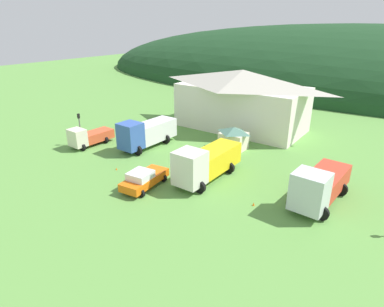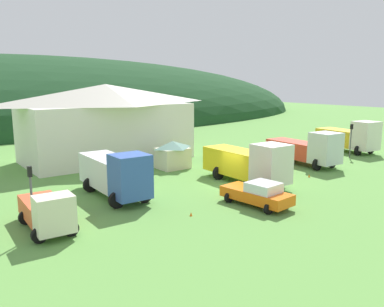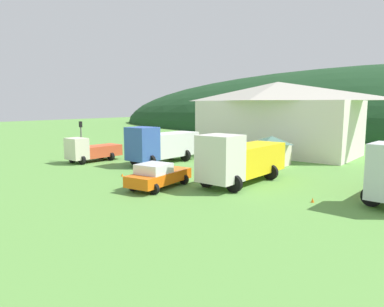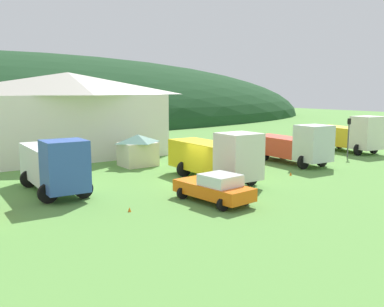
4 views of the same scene
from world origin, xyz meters
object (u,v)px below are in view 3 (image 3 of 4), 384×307
at_px(light_truck_cream, 90,150).
at_px(depot_building, 277,117).
at_px(flatbed_truck_yellow, 240,159).
at_px(traffic_cone_near_pickup, 313,202).
at_px(traffic_cone_mid_row, 122,176).
at_px(traffic_light_west, 81,137).
at_px(service_pickup_orange, 158,175).
at_px(box_truck_blue, 161,144).
at_px(play_shed_cream, 272,150).

bearing_deg(light_truck_cream, depot_building, 148.42).
relative_size(depot_building, flatbed_truck_yellow, 2.20).
relative_size(traffic_cone_near_pickup, traffic_cone_mid_row, 1.10).
height_order(traffic_light_west, traffic_cone_near_pickup, traffic_light_west).
bearing_deg(service_pickup_orange, traffic_cone_near_pickup, 100.60).
relative_size(light_truck_cream, traffic_cone_near_pickup, 9.94).
distance_m(flatbed_truck_yellow, traffic_cone_mid_row, 9.10).
distance_m(flatbed_truck_yellow, traffic_cone_near_pickup, 6.15).
xyz_separation_m(depot_building, flatbed_truck_yellow, (4.83, -15.91, -2.29)).
bearing_deg(traffic_cone_mid_row, light_truck_cream, 160.16).
distance_m(light_truck_cream, traffic_cone_near_pickup, 21.71).
bearing_deg(light_truck_cream, service_pickup_orange, 75.42).
bearing_deg(flatbed_truck_yellow, traffic_cone_mid_row, -66.64).
relative_size(box_truck_blue, traffic_cone_mid_row, 15.72).
distance_m(play_shed_cream, service_pickup_orange, 12.91).
xyz_separation_m(flatbed_truck_yellow, traffic_cone_near_pickup, (5.67, -1.64, -1.74)).
distance_m(box_truck_blue, traffic_light_west, 7.77).
bearing_deg(service_pickup_orange, traffic_cone_mid_row, -108.48).
height_order(traffic_light_west, traffic_cone_mid_row, traffic_light_west).
relative_size(depot_building, box_truck_blue, 2.32).
distance_m(depot_building, traffic_cone_near_pickup, 20.84).
bearing_deg(service_pickup_orange, play_shed_cream, 165.67).
height_order(flatbed_truck_yellow, traffic_light_west, traffic_light_west).
xyz_separation_m(depot_building, traffic_cone_mid_row, (-3.42, -19.31, -4.03)).
bearing_deg(play_shed_cream, depot_building, 112.38).
xyz_separation_m(play_shed_cream, light_truck_cream, (-14.26, -8.96, -0.23)).
relative_size(service_pickup_orange, traffic_light_west, 1.31).
xyz_separation_m(box_truck_blue, service_pickup_orange, (6.65, -7.41, -0.93)).
distance_m(light_truck_cream, service_pickup_orange, 13.03).
height_order(depot_building, traffic_light_west, depot_building).
relative_size(depot_building, play_shed_cream, 5.88).
xyz_separation_m(depot_building, service_pickup_orange, (1.31, -20.34, -3.21)).
height_order(play_shed_cream, box_truck_blue, box_truck_blue).
bearing_deg(flatbed_truck_yellow, play_shed_cream, -167.41).
bearing_deg(traffic_cone_mid_row, box_truck_blue, 106.75).
bearing_deg(traffic_cone_near_pickup, traffic_cone_mid_row, -172.76).
relative_size(depot_building, traffic_cone_mid_row, 36.50).
distance_m(play_shed_cream, traffic_light_west, 17.79).
xyz_separation_m(play_shed_cream, flatbed_truck_yellow, (1.72, -8.34, 0.40)).
bearing_deg(flatbed_truck_yellow, traffic_light_west, -85.71).
xyz_separation_m(depot_building, traffic_cone_near_pickup, (10.51, -17.55, -4.03)).
height_order(depot_building, traffic_cone_mid_row, depot_building).
height_order(traffic_cone_near_pickup, traffic_cone_mid_row, traffic_cone_near_pickup).
bearing_deg(traffic_cone_near_pickup, light_truck_cream, 177.30).
relative_size(play_shed_cream, service_pickup_orange, 0.60).
bearing_deg(flatbed_truck_yellow, light_truck_cream, -86.85).
bearing_deg(box_truck_blue, traffic_light_west, -57.96).
distance_m(depot_building, light_truck_cream, 20.15).
bearing_deg(depot_building, light_truck_cream, -124.01).
bearing_deg(traffic_light_west, traffic_cone_mid_row, -15.77).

